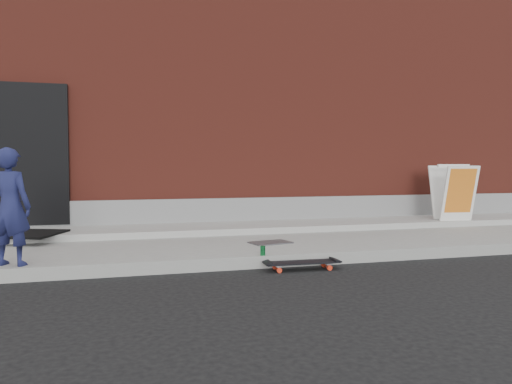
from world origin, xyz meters
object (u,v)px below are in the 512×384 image
object	(u,v)px
soda_can	(263,251)
skateboard	(302,263)
pizza_sign	(453,192)
child	(10,207)

from	to	relation	value
soda_can	skateboard	bearing A→B (deg)	-30.66
skateboard	soda_can	world-z (taller)	soda_can
skateboard	pizza_sign	size ratio (longest dim) A/B	0.89
soda_can	child	bearing A→B (deg)	176.90
skateboard	soda_can	xyz separation A→B (m)	(-0.41, 0.24, 0.13)
skateboard	soda_can	distance (m)	0.49
child	skateboard	distance (m)	3.28
skateboard	child	bearing A→B (deg)	172.97
skateboard	pizza_sign	bearing A→B (deg)	30.33
child	skateboard	world-z (taller)	child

